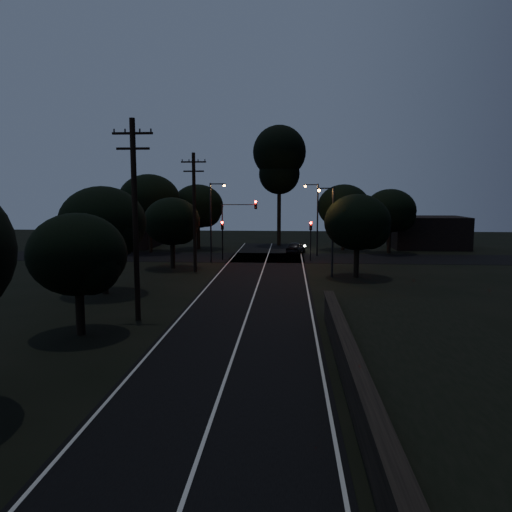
{
  "coord_description": "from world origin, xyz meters",
  "views": [
    {
      "loc": [
        2.39,
        -11.67,
        7.09
      ],
      "look_at": [
        0.0,
        24.0,
        2.5
      ],
      "focal_mm": 35.0,
      "sensor_mm": 36.0,
      "label": 1
    }
  ],
  "objects": [
    {
      "name": "signal_left",
      "position": [
        -4.6,
        39.99,
        2.84
      ],
      "size": [
        0.28,
        0.35,
        4.1
      ],
      "color": "black",
      "rests_on": "ground"
    },
    {
      "name": "streetlight_a",
      "position": [
        -5.31,
        38.0,
        4.64
      ],
      "size": [
        1.66,
        0.26,
        8.0
      ],
      "color": "black",
      "rests_on": "ground"
    },
    {
      "name": "retaining_wall",
      "position": [
        7.74,
        3.0,
        0.62
      ],
      "size": [
        6.93,
        26.0,
        1.6
      ],
      "color": "black",
      "rests_on": "ground"
    },
    {
      "name": "tree_far_w",
      "position": [
        -13.75,
        45.85,
        5.97
      ],
      "size": [
        7.2,
        7.2,
        9.18
      ],
      "color": "black",
      "rests_on": "ground"
    },
    {
      "name": "utility_pole_far",
      "position": [
        -6.0,
        32.0,
        5.48
      ],
      "size": [
        2.2,
        0.3,
        10.5
      ],
      "color": "black",
      "rests_on": "ground"
    },
    {
      "name": "tree_far_e",
      "position": [
        14.21,
        46.88,
        4.83
      ],
      "size": [
        5.88,
        5.88,
        7.46
      ],
      "color": "black",
      "rests_on": "ground"
    },
    {
      "name": "streetlight_c",
      "position": [
        5.83,
        30.0,
        4.35
      ],
      "size": [
        1.46,
        0.26,
        7.5
      ],
      "color": "black",
      "rests_on": "ground"
    },
    {
      "name": "tree_left_b",
      "position": [
        -7.83,
        11.9,
        3.95
      ],
      "size": [
        4.8,
        4.8,
        6.1
      ],
      "color": "black",
      "rests_on": "ground"
    },
    {
      "name": "signal_mast",
      "position": [
        -2.91,
        39.99,
        4.34
      ],
      "size": [
        3.7,
        0.35,
        6.25
      ],
      "color": "black",
      "rests_on": "ground"
    },
    {
      "name": "road_surface",
      "position": [
        0.0,
        31.12,
        0.01
      ],
      "size": [
        60.0,
        70.0,
        0.03
      ],
      "color": "black",
      "rests_on": "ground"
    },
    {
      "name": "car",
      "position": [
        3.16,
        46.0,
        0.69
      ],
      "size": [
        2.57,
        4.31,
        1.37
      ],
      "primitive_type": "imported",
      "rotation": [
        0.0,
        0.0,
        2.89
      ],
      "color": "black",
      "rests_on": "ground"
    },
    {
      "name": "utility_pole_mid",
      "position": [
        -6.0,
        15.0,
        5.74
      ],
      "size": [
        2.2,
        0.3,
        11.0
      ],
      "color": "black",
      "rests_on": "ground"
    },
    {
      "name": "tall_pine",
      "position": [
        1.0,
        55.0,
        11.4
      ],
      "size": [
        6.95,
        6.95,
        15.8
      ],
      "color": "black",
      "rests_on": "ground"
    },
    {
      "name": "tree_far_ne",
      "position": [
        9.22,
        49.87,
        5.2
      ],
      "size": [
        6.35,
        6.35,
        8.04
      ],
      "color": "black",
      "rests_on": "ground"
    },
    {
      "name": "tree_left_d",
      "position": [
        -8.32,
        33.89,
        4.28
      ],
      "size": [
        5.21,
        5.21,
        6.62
      ],
      "color": "black",
      "rests_on": "ground"
    },
    {
      "name": "building_right",
      "position": [
        20.0,
        53.0,
        2.0
      ],
      "size": [
        9.0,
        7.0,
        4.0
      ],
      "primitive_type": "cube",
      "color": "black",
      "rests_on": "ground"
    },
    {
      "name": "signal_right",
      "position": [
        4.6,
        39.99,
        2.84
      ],
      "size": [
        0.28,
        0.35,
        4.1
      ],
      "color": "black",
      "rests_on": "ground"
    },
    {
      "name": "building_left",
      "position": [
        -20.0,
        52.0,
        2.2
      ],
      "size": [
        10.0,
        8.0,
        4.4
      ],
      "primitive_type": "cube",
      "color": "black",
      "rests_on": "ground"
    },
    {
      "name": "ground",
      "position": [
        0.0,
        0.0,
        0.0
      ],
      "size": [
        160.0,
        160.0,
        0.0
      ],
      "primitive_type": "plane",
      "color": "black"
    },
    {
      "name": "streetlight_b",
      "position": [
        5.31,
        44.0,
        4.64
      ],
      "size": [
        1.66,
        0.26,
        8.0
      ],
      "color": "black",
      "rests_on": "ground"
    },
    {
      "name": "tree_left_c",
      "position": [
        -10.29,
        21.88,
        4.86
      ],
      "size": [
        5.95,
        5.95,
        7.51
      ],
      "color": "black",
      "rests_on": "ground"
    },
    {
      "name": "tree_right_a",
      "position": [
        8.19,
        29.89,
        4.51
      ],
      "size": [
        5.47,
        5.47,
        6.95
      ],
      "color": "black",
      "rests_on": "ground"
    },
    {
      "name": "tree_far_nw",
      "position": [
        -8.78,
        49.87,
        5.21
      ],
      "size": [
        6.36,
        6.36,
        8.05
      ],
      "color": "black",
      "rests_on": "ground"
    }
  ]
}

